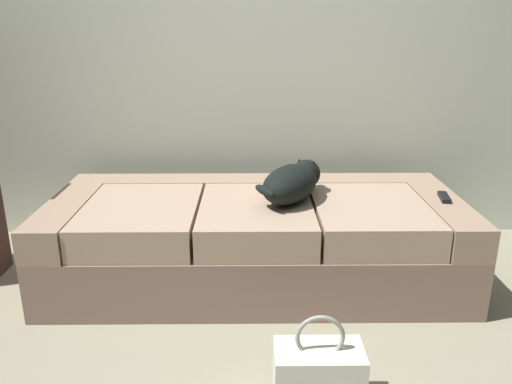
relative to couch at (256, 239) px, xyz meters
The scene contains 5 objects.
back_wall 1.37m from the couch, 90.00° to the left, with size 6.40×0.10×2.80m, color silver.
couch is the anchor object (origin of this frame).
dog_dark 0.38m from the couch, ahead, with size 0.41×0.52×0.19m.
tv_remote 1.02m from the couch, ahead, with size 0.04×0.15×0.02m, color black.
handbag 1.03m from the couch, 77.92° to the right, with size 0.32×0.18×0.38m.
Camera 1 is at (-0.03, -1.50, 1.33)m, focal length 35.67 mm.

